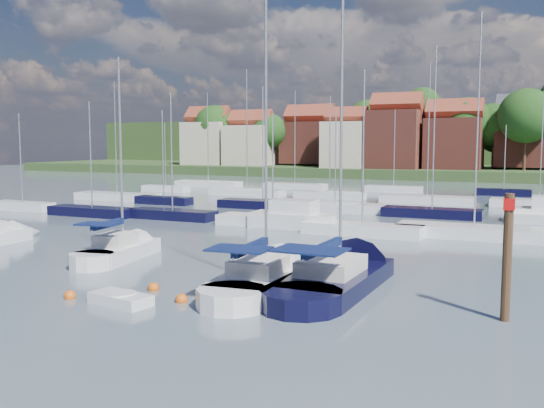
% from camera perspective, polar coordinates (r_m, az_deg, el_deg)
% --- Properties ---
extents(ground, '(260.00, 260.00, 0.00)m').
position_cam_1_polar(ground, '(65.60, 13.10, -0.22)').
color(ground, '#475460').
rests_on(ground, ground).
extents(sailboat_left, '(3.75, 9.43, 12.59)m').
position_cam_1_polar(sailboat_left, '(37.29, -13.49, -4.23)').
color(sailboat_left, white).
rests_on(sailboat_left, ground).
extents(sailboat_centre, '(3.92, 11.44, 15.28)m').
position_cam_1_polar(sailboat_centre, '(29.54, -0.01, -6.74)').
color(sailboat_centre, white).
rests_on(sailboat_centre, ground).
extents(sailboat_navy, '(3.66, 13.00, 17.86)m').
position_cam_1_polar(sailboat_navy, '(30.12, 7.11, -6.55)').
color(sailboat_navy, black).
rests_on(sailboat_navy, ground).
extents(tender, '(2.94, 1.77, 0.60)m').
position_cam_1_polar(tender, '(26.51, -14.06, -8.67)').
color(tender, white).
rests_on(tender, ground).
extents(timber_piling, '(0.40, 0.40, 7.14)m').
position_cam_1_polar(timber_piling, '(24.80, 21.18, -6.78)').
color(timber_piling, '#4C331E').
rests_on(timber_piling, ground).
extents(buoy_b, '(0.53, 0.53, 0.53)m').
position_cam_1_polar(buoy_b, '(28.15, -18.48, -8.43)').
color(buoy_b, '#D85914').
rests_on(buoy_b, ground).
extents(buoy_c, '(0.54, 0.54, 0.54)m').
position_cam_1_polar(buoy_c, '(28.68, -11.10, -7.97)').
color(buoy_c, '#D85914').
rests_on(buoy_c, ground).
extents(buoy_d, '(0.54, 0.54, 0.54)m').
position_cam_1_polar(buoy_d, '(26.44, -8.51, -9.11)').
color(buoy_d, '#D85914').
rests_on(buoy_d, ground).
extents(buoy_e, '(0.52, 0.52, 0.52)m').
position_cam_1_polar(buoy_e, '(32.50, 3.14, -6.22)').
color(buoy_e, '#D85914').
rests_on(buoy_e, ground).
extents(marina_field, '(79.62, 41.41, 15.93)m').
position_cam_1_polar(marina_field, '(60.46, 13.97, -0.34)').
color(marina_field, white).
rests_on(marina_field, ground).
extents(far_shore_town, '(212.46, 90.00, 22.27)m').
position_cam_1_polar(far_shore_town, '(157.02, 20.68, 4.71)').
color(far_shore_town, '#354824').
rests_on(far_shore_town, ground).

